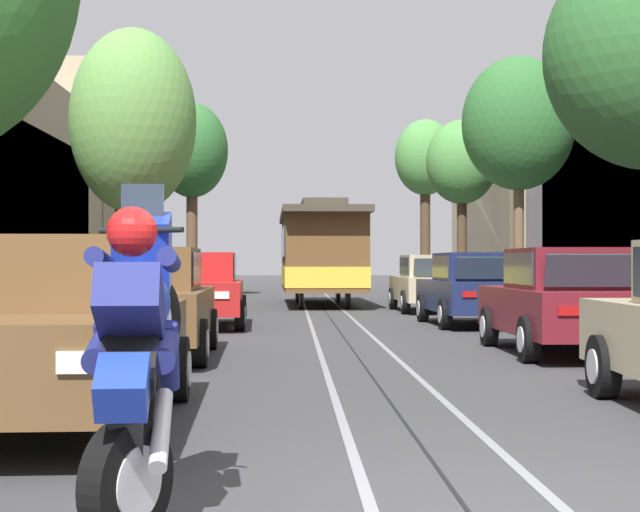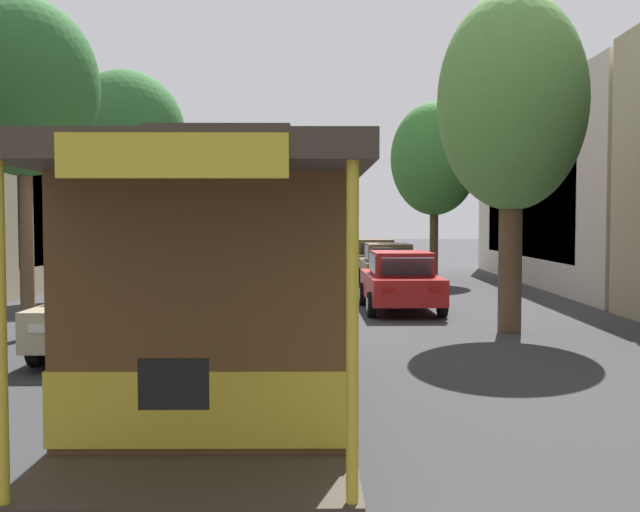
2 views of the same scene
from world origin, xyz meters
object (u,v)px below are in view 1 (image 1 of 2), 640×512
Objects in this scene: cable_car_trolley at (321,254)px; street_tree_kerb_left_second at (133,123)px; street_tree_kerb_left_mid at (192,153)px; street_tree_kerb_right_far at (425,161)px; parked_car_red_mid_left at (199,289)px; parked_car_beige_fourth_right at (430,283)px; street_tree_kerb_right_fourth at (462,164)px; motorcycle_with_rider at (136,340)px; parked_car_maroon_second_right at (566,300)px; parked_car_navy_mid_right at (474,289)px; street_tree_kerb_right_mid at (519,125)px; parked_car_brown_near_left at (60,330)px; parked_car_brown_second_left at (144,302)px.

street_tree_kerb_left_second is at bearing -126.23° from cable_car_trolley.
street_tree_kerb_left_mid is 11.10m from street_tree_kerb_right_far.
parked_car_red_mid_left is at bearing -105.61° from cable_car_trolley.
street_tree_kerb_left_mid is (-7.94, 12.71, 5.08)m from parked_car_beige_fourth_right.
street_tree_kerb_right_fourth is 3.53× the size of motorcycle_with_rider.
parked_car_navy_mid_right is at bearing 91.29° from parked_car_maroon_second_right.
street_tree_kerb_right_fourth is (0.19, 9.56, -0.07)m from street_tree_kerb_right_mid.
parked_car_brown_near_left is 0.61× the size of street_tree_kerb_left_second.
parked_car_red_mid_left is at bearing -133.29° from parked_car_beige_fourth_right.
parked_car_brown_near_left is 1.00× the size of parked_car_brown_second_left.
parked_car_maroon_second_right is at bearing -88.71° from parked_car_navy_mid_right.
parked_car_brown_near_left is at bearing -107.02° from street_tree_kerb_right_fourth.
parked_car_navy_mid_right is at bearing -95.42° from street_tree_kerb_right_far.
parked_car_brown_near_left is 0.48× the size of cable_car_trolley.
parked_car_navy_mid_right is at bearing 64.92° from parked_car_brown_near_left.
cable_car_trolley reaches higher than parked_car_brown_near_left.
parked_car_navy_mid_right is (5.92, 0.26, 0.00)m from parked_car_red_mid_left.
parked_car_beige_fourth_right is 0.55× the size of street_tree_kerb_left_mid.
street_tree_kerb_right_far is (8.10, 35.69, 5.24)m from parked_car_brown_near_left.
parked_car_red_mid_left is 1.01× the size of parked_car_beige_fourth_right.
street_tree_kerb_left_mid is 4.25× the size of motorcycle_with_rider.
parked_car_brown_near_left is 16.71m from street_tree_kerb_left_second.
cable_car_trolley is at bearing 53.77° from street_tree_kerb_left_second.
street_tree_kerb_right_mid is at bearing 54.52° from parked_car_brown_second_left.
parked_car_red_mid_left is 25.23m from street_tree_kerb_right_far.
street_tree_kerb_left_second reaches higher than parked_car_beige_fourth_right.
parked_car_maroon_second_right is at bearing 61.65° from motorcycle_with_rider.
cable_car_trolley is (5.01, -8.49, -4.22)m from street_tree_kerb_left_mid.
parked_car_brown_second_left and parked_car_maroon_second_right have the same top height.
parked_car_beige_fourth_right is 5.21m from cable_car_trolley.
parked_car_brown_near_left is 13.96m from parked_car_navy_mid_right.
street_tree_kerb_right_mid reaches higher than parked_car_red_mid_left.
cable_car_trolley reaches higher than parked_car_maroon_second_right.
parked_car_brown_near_left is 36.97m from street_tree_kerb_right_far.
cable_car_trolley reaches higher than parked_car_red_mid_left.
parked_car_maroon_second_right is at bearing -45.84° from parked_car_red_mid_left.
motorcycle_with_rider is at bearing -103.36° from street_tree_kerb_right_fourth.
street_tree_kerb_left_second is 0.92× the size of street_tree_kerb_left_mid.
street_tree_kerb_right_fourth is at bearing 84.12° from parked_car_maroon_second_right.
street_tree_kerb_left_mid is (-8.01, 18.65, 5.08)m from parked_car_navy_mid_right.
parked_car_brown_near_left is at bearing -102.79° from street_tree_kerb_right_far.
street_tree_kerb_left_mid is at bearing 125.52° from street_tree_kerb_right_mid.
cable_car_trolley is at bearing 132.00° from street_tree_kerb_right_mid.
street_tree_kerb_left_second reaches higher than parked_car_maroon_second_right.
street_tree_kerb_left_mid is (-1.93, 25.57, 5.08)m from parked_car_brown_second_left.
street_tree_kerb_left_second is 10.06m from street_tree_kerb_right_mid.
parked_car_navy_mid_right is 0.55× the size of street_tree_kerb_right_far.
parked_car_navy_mid_right is 14.86m from street_tree_kerb_right_fourth.
street_tree_kerb_right_fourth is at bearing -89.47° from street_tree_kerb_right_far.
cable_car_trolley is (-3.00, 10.17, 0.86)m from parked_car_navy_mid_right.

